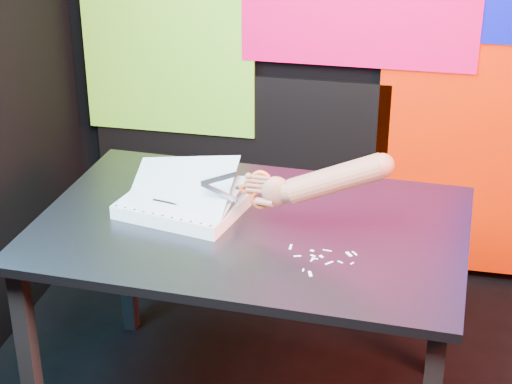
# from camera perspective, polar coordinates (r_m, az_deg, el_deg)

# --- Properties ---
(room) EXTENTS (3.01, 3.01, 2.71)m
(room) POSITION_cam_1_polar(r_m,az_deg,el_deg) (2.02, 10.12, 6.68)
(room) COLOR black
(room) RESTS_ON ground
(backdrop) EXTENTS (2.88, 0.05, 2.08)m
(backdrop) POSITION_cam_1_polar(r_m,az_deg,el_deg) (3.53, 11.80, 8.04)
(backdrop) COLOR red
(backdrop) RESTS_ON ground
(work_table) EXTENTS (1.37, 0.95, 0.75)m
(work_table) POSITION_cam_1_polar(r_m,az_deg,el_deg) (2.70, -0.33, -3.57)
(work_table) COLOR #282626
(work_table) RESTS_ON ground
(printout_stack) EXTENTS (0.41, 0.34, 0.19)m
(printout_stack) POSITION_cam_1_polar(r_m,az_deg,el_deg) (2.74, -4.97, -0.86)
(printout_stack) COLOR silver
(printout_stack) RESTS_ON work_table
(scissors) EXTENTS (0.22, 0.02, 0.13)m
(scissors) POSITION_cam_1_polar(r_m,az_deg,el_deg) (2.58, -0.01, 0.19)
(scissors) COLOR silver
(scissors) RESTS_ON printout_stack
(hand_forearm) EXTENTS (0.43, 0.09, 0.20)m
(hand_forearm) POSITION_cam_1_polar(r_m,az_deg,el_deg) (2.53, 4.66, 0.76)
(hand_forearm) COLOR #835C47
(hand_forearm) RESTS_ON work_table
(paper_clippings) EXTENTS (0.20, 0.17, 0.00)m
(paper_clippings) POSITION_cam_1_polar(r_m,az_deg,el_deg) (2.48, 4.39, -4.41)
(paper_clippings) COLOR white
(paper_clippings) RESTS_ON work_table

